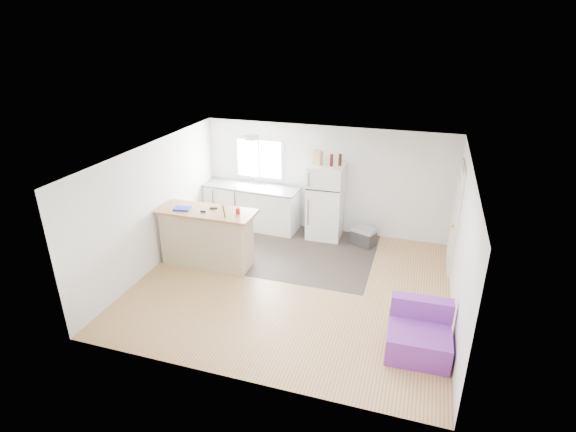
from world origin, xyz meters
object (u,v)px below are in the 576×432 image
object	(u,v)px
cooler	(363,236)
red_cup	(238,211)
blue_tray	(182,208)
bottle_right	(340,160)
purple_seat	(419,335)
cardboard_box	(318,158)
bottle_left	(331,160)
peninsula	(207,237)
mop	(223,260)
refrigerator	(326,202)
cleaner_jug	(239,266)
kitchen_cabinets	(252,206)

from	to	relation	value
cooler	red_cup	xyz separation A→B (m)	(-2.13, -1.71, 1.01)
blue_tray	bottle_right	size ratio (longest dim) A/B	1.20
purple_seat	blue_tray	size ratio (longest dim) A/B	3.04
cardboard_box	bottle_left	distance (m)	0.30
bottle_left	peninsula	bearing A→B (deg)	-137.41
purple_seat	bottle_right	world-z (taller)	bottle_right
bottle_right	mop	bearing A→B (deg)	-130.45
bottle_right	cooler	bearing A→B (deg)	-16.48
cooler	bottle_left	bearing A→B (deg)	-165.72
blue_tray	cardboard_box	world-z (taller)	cardboard_box
refrigerator	cleaner_jug	size ratio (longest dim) A/B	5.58
kitchen_cabinets	bottle_left	bearing A→B (deg)	0.88
kitchen_cabinets	bottle_right	xyz separation A→B (m)	(2.01, -0.00, 1.28)
bottle_right	peninsula	bearing A→B (deg)	-138.46
cleaner_jug	cardboard_box	bearing A→B (deg)	78.70
red_cup	bottle_left	distance (m)	2.33
cooler	purple_seat	world-z (taller)	purple_seat
blue_tray	red_cup	bearing A→B (deg)	6.28
blue_tray	bottle_left	bearing A→B (deg)	38.45
refrigerator	cleaner_jug	world-z (taller)	refrigerator
cooler	cleaner_jug	bearing A→B (deg)	-116.55
refrigerator	mop	distance (m)	2.63
purple_seat	blue_tray	bearing A→B (deg)	161.48
cardboard_box	bottle_right	size ratio (longest dim) A/B	1.20
purple_seat	bottle_right	size ratio (longest dim) A/B	3.64
refrigerator	peninsula	bearing A→B (deg)	-135.93
purple_seat	cardboard_box	xyz separation A→B (m)	(-2.35, 3.26, 1.54)
kitchen_cabinets	bottle_right	bearing A→B (deg)	3.29
bottle_right	refrigerator	bearing A→B (deg)	-176.89
cooler	cardboard_box	world-z (taller)	cardboard_box
mop	red_cup	world-z (taller)	mop
kitchen_cabinets	peninsula	xyz separation A→B (m)	(-0.15, -1.92, 0.07)
peninsula	mop	xyz separation A→B (m)	(0.39, -0.17, -0.35)
purple_seat	refrigerator	bearing A→B (deg)	121.00
bottle_left	red_cup	bearing A→B (deg)	-126.56
blue_tray	bottle_right	xyz separation A→B (m)	(2.59, 2.01, 0.62)
peninsula	red_cup	world-z (taller)	red_cup
cleaner_jug	blue_tray	bearing A→B (deg)	-165.34
purple_seat	bottle_right	distance (m)	4.12
kitchen_cabinets	cleaner_jug	world-z (taller)	kitchen_cabinets
purple_seat	mop	xyz separation A→B (m)	(-3.67, 1.24, -0.03)
mop	bottle_right	distance (m)	3.15
red_cup	bottle_left	bearing A→B (deg)	53.44
peninsula	blue_tray	bearing A→B (deg)	-168.59
peninsula	cooler	size ratio (longest dim) A/B	3.16
cleaner_jug	bottle_right	bearing A→B (deg)	69.91
bottle_left	bottle_right	distance (m)	0.18
purple_seat	bottle_left	distance (m)	4.13
cleaner_jug	red_cup	distance (m)	1.09
peninsula	bottle_right	distance (m)	3.13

